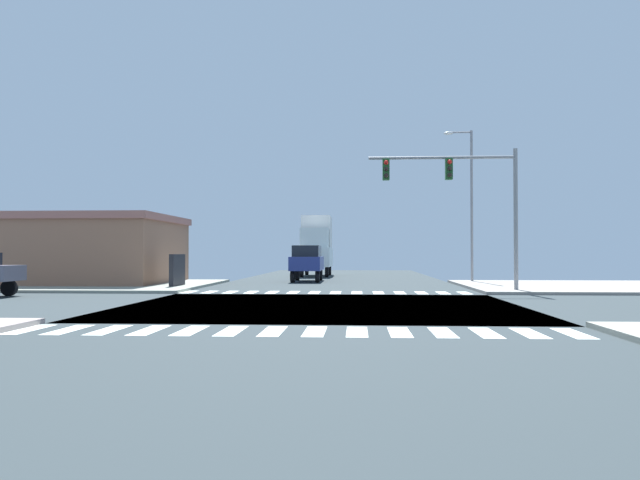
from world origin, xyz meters
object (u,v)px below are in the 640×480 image
at_px(street_lamp, 468,194).
at_px(traffic_signal_mast, 459,186).
at_px(box_truck_nearside_1, 316,244).
at_px(bank_building, 54,250).
at_px(suv_farside_1, 307,260).

bearing_deg(street_lamp, traffic_signal_mast, -102.77).
bearing_deg(traffic_signal_mast, box_truck_nearside_1, 111.61).
bearing_deg(traffic_signal_mast, street_lamp, 77.23).
distance_m(bank_building, suv_farside_1, 15.40).
distance_m(bank_building, box_truck_nearside_1, 20.51).
distance_m(street_lamp, suv_farside_1, 11.06).
height_order(box_truck_nearside_1, suv_farside_1, box_truck_nearside_1).
relative_size(street_lamp, box_truck_nearside_1, 1.31).
distance_m(street_lamp, box_truck_nearside_1, 15.53).
height_order(street_lamp, bank_building, street_lamp).
distance_m(traffic_signal_mast, street_lamp, 9.18).
relative_size(traffic_signal_mast, street_lamp, 0.75).
height_order(bank_building, box_truck_nearside_1, box_truck_nearside_1).
xyz_separation_m(traffic_signal_mast, street_lamp, (2.03, 8.94, 0.48)).
bearing_deg(suv_farside_1, box_truck_nearside_1, -90.00).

